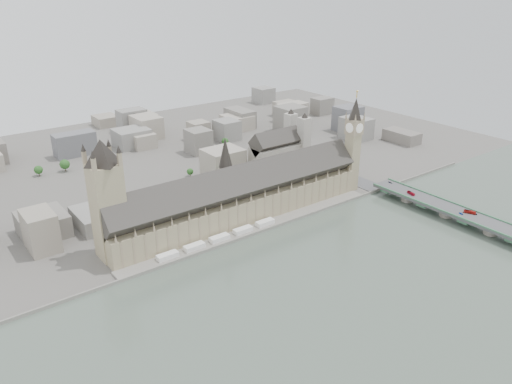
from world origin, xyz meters
TOP-DOWN VIEW (x-y plane):
  - ground at (0.00, 0.00)m, footprint 900.00×900.00m
  - river_thames at (0.00, -165.00)m, footprint 600.00×600.00m
  - embankment_wall at (0.00, -15.00)m, footprint 600.00×1.50m
  - river_terrace at (0.00, -7.50)m, footprint 270.00×15.00m
  - terrace_tents at (-40.00, -7.00)m, footprint 118.00×7.00m
  - palace_of_westminster at (0.00, 19.70)m, footprint 265.00×40.73m
  - elizabeth_tower at (138.00, 8.00)m, footprint 17.00×17.00m
  - victoria_tower at (-122.00, 26.00)m, footprint 30.00×30.00m
  - central_tower at (-10.00, 26.00)m, footprint 13.00×13.00m
  - westminster_bridge at (162.00, -87.50)m, footprint 25.00×325.00m
  - bridge_parapets at (162.00, -132.00)m, footprint 25.00×235.00m
  - westminster_abbey at (110.92, 95.00)m, footprint 68.00×36.00m
  - city_skyline_inland at (0.00, 245.00)m, footprint 720.00×360.00m
  - park_trees at (-10.00, 60.00)m, footprint 110.00×30.00m
  - red_bus_north at (158.87, -55.39)m, footprint 4.62×10.04m
  - red_bus_south at (165.56, -115.96)m, footprint 6.85×10.85m
  - car_blue at (157.89, -112.08)m, footprint 2.13×4.25m
  - car_silver at (167.24, -120.07)m, footprint 2.71×4.25m
  - car_approach at (167.04, -22.99)m, footprint 2.33×4.94m

SIDE VIEW (x-z plane):
  - ground at x=0.00m, z-range 0.00..0.00m
  - river_thames at x=0.00m, z-range 0.00..0.00m
  - river_terrace at x=0.00m, z-range 0.00..2.00m
  - embankment_wall at x=0.00m, z-range 0.00..3.00m
  - terrace_tents at x=-40.00m, z-range 2.00..6.00m
  - westminster_bridge at x=162.00m, z-range 0.00..10.25m
  - park_trees at x=-10.00m, z-range 0.00..15.00m
  - bridge_parapets at x=162.00m, z-range 10.25..11.40m
  - car_silver at x=167.24m, z-range 10.25..11.57m
  - car_blue at x=157.89m, z-range 10.25..11.64m
  - car_approach at x=167.04m, z-range 10.25..11.64m
  - red_bus_north at x=158.87m, z-range 10.25..12.97m
  - red_bus_south at x=165.56m, z-range 10.25..13.26m
  - city_skyline_inland at x=0.00m, z-range 0.00..38.00m
  - palace_of_westminster at x=0.00m, z-range -5.02..50.43m
  - westminster_abbey at x=110.92m, z-range -6.92..57.08m
  - victoria_tower at x=-122.00m, z-range 5.20..105.20m
  - central_tower at x=-10.00m, z-range 33.92..81.92m
  - elizabeth_tower at x=138.00m, z-range 4.34..111.84m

